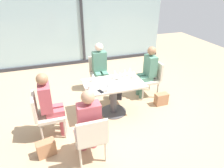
{
  "coord_description": "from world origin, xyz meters",
  "views": [
    {
      "loc": [
        -1.2,
        -3.53,
        2.63
      ],
      "look_at": [
        0.0,
        0.1,
        0.65
      ],
      "focal_mm": 32.67,
      "sensor_mm": 36.0,
      "label": 1
    }
  ],
  "objects_px": {
    "chair_far_right": "(151,77)",
    "wine_glass_1": "(108,85)",
    "dining_table_main": "(113,91)",
    "coffee_cup": "(90,88)",
    "handbag_1": "(46,148)",
    "chair_front_left": "(91,136)",
    "person_far_right": "(148,70)",
    "wine_glass_0": "(115,73)",
    "handbag_0": "(161,99)",
    "wine_glass_2": "(119,74)",
    "person_front_left": "(89,121)",
    "wine_glass_6": "(93,75)",
    "person_near_window": "(100,66)",
    "person_side_end": "(50,102)",
    "chair_near_window": "(99,71)",
    "cell_phone_on_table": "(101,91)",
    "wine_glass_3": "(125,71)",
    "chair_side_end": "(45,113)",
    "wine_glass_4": "(134,73)",
    "wine_glass_5": "(129,70)",
    "handbag_2": "(116,93)"
  },
  "relations": [
    {
      "from": "chair_far_right",
      "to": "wine_glass_1",
      "type": "xyz_separation_m",
      "value": [
        -1.33,
        -0.76,
        0.37
      ]
    },
    {
      "from": "dining_table_main",
      "to": "coffee_cup",
      "type": "height_order",
      "value": "coffee_cup"
    },
    {
      "from": "handbag_1",
      "to": "chair_front_left",
      "type": "bearing_deg",
      "value": -38.09
    },
    {
      "from": "person_far_right",
      "to": "wine_glass_0",
      "type": "height_order",
      "value": "person_far_right"
    },
    {
      "from": "chair_front_left",
      "to": "handbag_0",
      "type": "height_order",
      "value": "chair_front_left"
    },
    {
      "from": "wine_glass_2",
      "to": "handbag_0",
      "type": "xyz_separation_m",
      "value": [
        1.0,
        -0.15,
        -0.72
      ]
    },
    {
      "from": "dining_table_main",
      "to": "person_front_left",
      "type": "bearing_deg",
      "value": -125.8
    },
    {
      "from": "wine_glass_1",
      "to": "wine_glass_6",
      "type": "relative_size",
      "value": 1.0
    },
    {
      "from": "person_near_window",
      "to": "handbag_0",
      "type": "relative_size",
      "value": 4.2
    },
    {
      "from": "wine_glass_6",
      "to": "wine_glass_0",
      "type": "bearing_deg",
      "value": -0.17
    },
    {
      "from": "person_side_end",
      "to": "coffee_cup",
      "type": "bearing_deg",
      "value": 11.49
    },
    {
      "from": "wine_glass_1",
      "to": "wine_glass_6",
      "type": "height_order",
      "value": "same"
    },
    {
      "from": "wine_glass_1",
      "to": "coffee_cup",
      "type": "xyz_separation_m",
      "value": [
        -0.33,
        0.16,
        -0.09
      ]
    },
    {
      "from": "chair_near_window",
      "to": "wine_glass_2",
      "type": "height_order",
      "value": "wine_glass_2"
    },
    {
      "from": "person_front_left",
      "to": "coffee_cup",
      "type": "bearing_deg",
      "value": 76.31
    },
    {
      "from": "cell_phone_on_table",
      "to": "wine_glass_3",
      "type": "bearing_deg",
      "value": 16.69
    },
    {
      "from": "chair_side_end",
      "to": "wine_glass_4",
      "type": "distance_m",
      "value": 1.95
    },
    {
      "from": "person_front_left",
      "to": "wine_glass_0",
      "type": "height_order",
      "value": "person_front_left"
    },
    {
      "from": "chair_side_end",
      "to": "chair_near_window",
      "type": "bearing_deg",
      "value": 46.1
    },
    {
      "from": "dining_table_main",
      "to": "wine_glass_0",
      "type": "relative_size",
      "value": 6.61
    },
    {
      "from": "person_front_left",
      "to": "handbag_0",
      "type": "distance_m",
      "value": 2.23
    },
    {
      "from": "cell_phone_on_table",
      "to": "person_side_end",
      "type": "bearing_deg",
      "value": 163.6
    },
    {
      "from": "wine_glass_2",
      "to": "coffee_cup",
      "type": "distance_m",
      "value": 0.74
    },
    {
      "from": "chair_side_end",
      "to": "wine_glass_6",
      "type": "xyz_separation_m",
      "value": [
        1.02,
        0.5,
        0.37
      ]
    },
    {
      "from": "wine_glass_1",
      "to": "wine_glass_5",
      "type": "relative_size",
      "value": 1.0
    },
    {
      "from": "wine_glass_3",
      "to": "wine_glass_4",
      "type": "relative_size",
      "value": 1.0
    },
    {
      "from": "wine_glass_4",
      "to": "handbag_2",
      "type": "distance_m",
      "value": 0.89
    },
    {
      "from": "coffee_cup",
      "to": "wine_glass_2",
      "type": "bearing_deg",
      "value": 19.38
    },
    {
      "from": "person_side_end",
      "to": "handbag_0",
      "type": "distance_m",
      "value": 2.53
    },
    {
      "from": "person_far_right",
      "to": "person_side_end",
      "type": "distance_m",
      "value": 2.43
    },
    {
      "from": "cell_phone_on_table",
      "to": "wine_glass_0",
      "type": "bearing_deg",
      "value": 28.63
    },
    {
      "from": "chair_near_window",
      "to": "wine_glass_2",
      "type": "xyz_separation_m",
      "value": [
        0.16,
        -1.06,
        0.37
      ]
    },
    {
      "from": "chair_far_right",
      "to": "wine_glass_2",
      "type": "xyz_separation_m",
      "value": [
        -0.97,
        -0.36,
        0.37
      ]
    },
    {
      "from": "chair_far_right",
      "to": "chair_side_end",
      "type": "height_order",
      "value": "same"
    },
    {
      "from": "chair_side_end",
      "to": "wine_glass_5",
      "type": "distance_m",
      "value": 1.95
    },
    {
      "from": "dining_table_main",
      "to": "person_far_right",
      "type": "xyz_separation_m",
      "value": [
        1.02,
        0.45,
        0.17
      ]
    },
    {
      "from": "person_far_right",
      "to": "handbag_0",
      "type": "bearing_deg",
      "value": -74.13
    },
    {
      "from": "wine_glass_0",
      "to": "wine_glass_6",
      "type": "relative_size",
      "value": 1.0
    },
    {
      "from": "chair_side_end",
      "to": "wine_glass_6",
      "type": "height_order",
      "value": "wine_glass_6"
    },
    {
      "from": "dining_table_main",
      "to": "coffee_cup",
      "type": "xyz_separation_m",
      "value": [
        -0.53,
        -0.15,
        0.25
      ]
    },
    {
      "from": "chair_far_right",
      "to": "chair_side_end",
      "type": "bearing_deg",
      "value": -163.4
    },
    {
      "from": "wine_glass_4",
      "to": "handbag_0",
      "type": "height_order",
      "value": "wine_glass_4"
    },
    {
      "from": "chair_side_end",
      "to": "handbag_0",
      "type": "xyz_separation_m",
      "value": [
        2.56,
        0.25,
        -0.36
      ]
    },
    {
      "from": "handbag_0",
      "to": "dining_table_main",
      "type": "bearing_deg",
      "value": 175.77
    },
    {
      "from": "cell_phone_on_table",
      "to": "wine_glass_6",
      "type": "bearing_deg",
      "value": 75.62
    },
    {
      "from": "chair_side_end",
      "to": "wine_glass_4",
      "type": "xyz_separation_m",
      "value": [
        1.88,
        0.37,
        0.37
      ]
    },
    {
      "from": "person_far_right",
      "to": "handbag_0",
      "type": "relative_size",
      "value": 4.2
    },
    {
      "from": "chair_far_right",
      "to": "person_side_end",
      "type": "xyz_separation_m",
      "value": [
        -2.42,
        -0.75,
        0.2
      ]
    },
    {
      "from": "wine_glass_6",
      "to": "cell_phone_on_table",
      "type": "distance_m",
      "value": 0.49
    },
    {
      "from": "cell_phone_on_table",
      "to": "chair_far_right",
      "type": "bearing_deg",
      "value": 8.23
    }
  ]
}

